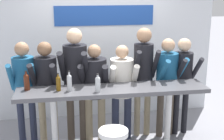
% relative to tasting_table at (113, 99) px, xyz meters
% --- Properties ---
extents(back_wall, '(4.36, 0.12, 2.85)m').
position_rel_tasting_table_xyz_m(back_wall, '(0.00, 1.55, 0.55)').
color(back_wall, silver).
rests_on(back_wall, ground_plane).
extents(tasting_table, '(2.76, 0.53, 1.04)m').
position_rel_tasting_table_xyz_m(tasting_table, '(0.00, 0.00, 0.00)').
color(tasting_table, '#4C4C51').
rests_on(tasting_table, ground_plane).
extents(person_far_left, '(0.41, 0.52, 1.66)m').
position_rel_tasting_table_xyz_m(person_far_left, '(-1.30, 0.51, 0.15)').
color(person_far_left, '#23283D').
rests_on(person_far_left, ground_plane).
extents(person_left, '(0.45, 0.56, 1.67)m').
position_rel_tasting_table_xyz_m(person_left, '(-0.96, 0.43, 0.16)').
color(person_left, gray).
rests_on(person_left, ground_plane).
extents(person_center_left, '(0.51, 0.63, 1.85)m').
position_rel_tasting_table_xyz_m(person_center_left, '(-0.51, 0.51, 0.27)').
color(person_center_left, '#473D33').
rests_on(person_center_left, ground_plane).
extents(person_center, '(0.51, 0.59, 1.60)m').
position_rel_tasting_table_xyz_m(person_center, '(-0.22, 0.45, 0.10)').
color(person_center, gray).
rests_on(person_center, ground_plane).
extents(person_center_right, '(0.45, 0.53, 1.58)m').
position_rel_tasting_table_xyz_m(person_center_right, '(0.22, 0.43, 0.09)').
color(person_center_right, '#23283D').
rests_on(person_center_right, ground_plane).
extents(person_right, '(0.38, 0.53, 1.83)m').
position_rel_tasting_table_xyz_m(person_right, '(0.58, 0.52, 0.28)').
color(person_right, gray).
rests_on(person_right, ground_plane).
extents(person_far_right, '(0.47, 0.58, 1.66)m').
position_rel_tasting_table_xyz_m(person_far_right, '(0.96, 0.44, 0.15)').
color(person_far_right, '#473D33').
rests_on(person_far_right, ground_plane).
extents(person_rightmost, '(0.41, 0.53, 1.65)m').
position_rel_tasting_table_xyz_m(person_rightmost, '(1.25, 0.48, 0.16)').
color(person_rightmost, black).
rests_on(person_rightmost, ground_plane).
extents(wine_bottle_0, '(0.07, 0.07, 0.29)m').
position_rel_tasting_table_xyz_m(wine_bottle_0, '(-0.62, -0.02, 0.29)').
color(wine_bottle_0, '#B7BCC1').
rests_on(wine_bottle_0, tasting_table).
extents(wine_bottle_1, '(0.07, 0.07, 0.26)m').
position_rel_tasting_table_xyz_m(wine_bottle_1, '(-0.23, -0.12, 0.28)').
color(wine_bottle_1, '#B7BCC1').
rests_on(wine_bottle_1, tasting_table).
extents(wine_bottle_2, '(0.06, 0.06, 0.26)m').
position_rel_tasting_table_xyz_m(wine_bottle_2, '(-0.77, 0.01, 0.28)').
color(wine_bottle_2, brown).
rests_on(wine_bottle_2, tasting_table).
extents(wine_bottle_3, '(0.08, 0.08, 0.28)m').
position_rel_tasting_table_xyz_m(wine_bottle_3, '(-1.21, 0.11, 0.29)').
color(wine_bottle_3, '#4C1E0F').
rests_on(wine_bottle_3, tasting_table).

